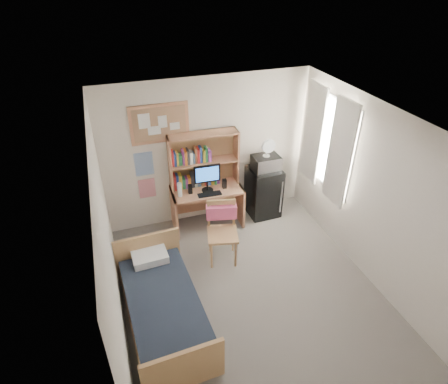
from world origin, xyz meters
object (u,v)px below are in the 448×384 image
object	(u,v)px
desk	(207,207)
bed	(164,311)
bulletin_board	(160,123)
microwave	(266,163)
monitor	(207,178)
speaker_right	(224,184)
speaker_left	(190,189)
mini_fridge	(263,191)
desk_chair	(223,234)
desk_fan	(267,148)

from	to	relation	value
desk	bed	bearing A→B (deg)	-118.69
bulletin_board	microwave	bearing A→B (deg)	-9.75
monitor	speaker_right	bearing A→B (deg)	0.00
bulletin_board	speaker_left	world-z (taller)	bulletin_board
desk	mini_fridge	xyz separation A→B (m)	(1.09, 0.03, 0.09)
speaker_right	bed	bearing A→B (deg)	-125.84
desk	speaker_right	world-z (taller)	speaker_right
desk_chair	microwave	distance (m)	1.59
desk	microwave	bearing A→B (deg)	2.83
speaker_left	monitor	bearing A→B (deg)	0.00
desk_fan	bed	bearing A→B (deg)	-140.45
desk_fan	monitor	bearing A→B (deg)	-177.43
desk	mini_fridge	distance (m)	1.10
desk	speaker_right	distance (m)	0.56
desk	monitor	size ratio (longest dim) A/B	2.58
speaker_left	desk_fan	xyz separation A→B (m)	(1.40, 0.06, 0.51)
bulletin_board	monitor	bearing A→B (deg)	-29.64
speaker_left	bulletin_board	bearing A→B (deg)	136.69
microwave	bulletin_board	bearing A→B (deg)	169.18
bulletin_board	mini_fridge	world-z (taller)	bulletin_board
desk_chair	speaker_left	bearing A→B (deg)	119.97
monitor	speaker_right	xyz separation A→B (m)	(0.30, -0.01, -0.15)
speaker_right	desk_chair	bearing A→B (deg)	-108.14
bulletin_board	desk_chair	xyz separation A→B (m)	(0.62, -1.27, -1.41)
desk_chair	mini_fridge	xyz separation A→B (m)	(1.13, 0.99, -0.04)
desk	monitor	distance (m)	0.62
desk	mini_fridge	world-z (taller)	mini_fridge
desk_chair	bed	world-z (taller)	desk_chair
mini_fridge	speaker_left	xyz separation A→B (m)	(-1.40, -0.08, 0.38)
microwave	speaker_left	bearing A→B (deg)	-178.71
bed	speaker_right	xyz separation A→B (m)	(1.45, 1.84, 0.60)
monitor	speaker_left	distance (m)	0.34
mini_fridge	desk_fan	distance (m)	0.89
bulletin_board	desk	size ratio (longest dim) A/B	0.77
desk_chair	bed	distance (m)	1.50
desk_chair	bed	xyz separation A→B (m)	(-1.12, -0.96, -0.26)
desk_chair	bed	bearing A→B (deg)	-125.95
bed	monitor	size ratio (longest dim) A/B	3.80
desk_fan	microwave	bearing A→B (deg)	0.00
mini_fridge	speaker_left	bearing A→B (deg)	-177.89
desk_fan	desk_chair	bearing A→B (deg)	-140.46
bulletin_board	bed	distance (m)	2.83
bulletin_board	speaker_left	xyz separation A→B (m)	(0.35, -0.36, -1.08)
desk	speaker_left	size ratio (longest dim) A/B	7.55
desk_chair	desk_fan	size ratio (longest dim) A/B	3.36
speaker_left	desk_fan	distance (m)	1.49
desk	desk_fan	size ratio (longest dim) A/B	4.04
bulletin_board	desk	distance (m)	1.70
microwave	desk_fan	distance (m)	0.29
desk	bulletin_board	bearing A→B (deg)	156.92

